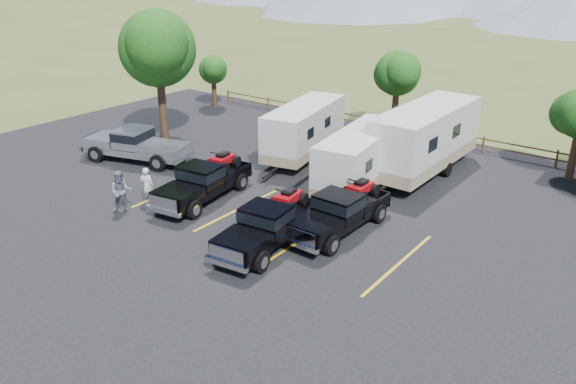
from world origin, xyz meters
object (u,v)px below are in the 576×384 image
Objects in this scene: tree_big_nw at (157,48)px; person_a at (147,186)px; rig_right at (341,211)px; pickup_silver at (136,144)px; rig_left at (204,180)px; trailer_left at (305,130)px; trailer_center at (360,160)px; person_b at (121,192)px; trailer_right at (425,140)px; rig_center at (269,223)px.

person_a is at bearing -45.80° from tree_big_nw.
pickup_silver is (-13.57, 0.46, 0.06)m from rig_right.
trailer_left is (0.20, 7.72, 0.63)m from rig_left.
trailer_center reaches higher than person_b.
rig_left is at bearing -155.42° from person_a.
rig_right is 3.24× the size of person_a.
person_a is (-8.35, -11.28, -0.96)m from trailer_right.
rig_right is 13.57m from pickup_silver.
trailer_center reaches higher than rig_right.
tree_big_nw is at bearing 166.46° from rig_right.
pickup_silver is at bearing 179.17° from rig_right.
trailer_center is 1.28× the size of pickup_silver.
tree_big_nw is 4.48× the size of person_a.
trailer_center is (13.64, 0.39, -4.05)m from tree_big_nw.
tree_big_nw is 0.92× the size of trailer_left.
rig_right is 0.66× the size of trailer_left.
tree_big_nw is at bearing 173.58° from trailer_center.
trailer_center is 11.17m from person_b.
rig_center is 0.58× the size of trailer_right.
person_a is at bearing -140.72° from trailer_center.
trailer_right is (-0.17, 8.28, 0.93)m from rig_right.
trailer_right is (1.43, 10.99, 0.92)m from rig_center.
person_a is at bearing 34.33° from person_b.
rig_right is 0.87× the size of pickup_silver.
trailer_left reaches higher than person_b.
tree_big_nw is 1.21× the size of pickup_silver.
trailer_left reaches higher than rig_left.
rig_right is at bearing 174.74° from person_a.
trailer_center is at bearing 38.50° from rig_left.
rig_center is (5.23, -1.67, -0.01)m from rig_left.
trailer_right is at bearing 46.26° from rig_left.
tree_big_nw reaches higher than trailer_right.
person_b is (-2.08, -10.96, -0.58)m from trailer_left.
trailer_right is at bearing 92.27° from rig_right.
rig_center is 3.02× the size of person_b.
person_b reaches higher than person_a.
rig_center is 7.14m from trailer_center.
trailer_center is at bearing 4.14° from person_b.
person_b is at bearing -128.44° from rig_left.
person_b is (-7.11, -1.57, 0.06)m from rig_center.
pickup_silver is 6.12m from person_a.
tree_big_nw is at bearing -163.83° from trailer_right.
pickup_silver reaches higher than person_a.
rig_left is at bearing 12.85° from person_b.
pickup_silver is at bearing 159.29° from rig_left.
rig_left reaches higher than rig_right.
person_b is at bearing -174.51° from rig_center.
rig_right is at bearing -77.04° from trailer_center.
tree_big_nw reaches higher than trailer_left.
rig_left is at bearing -30.68° from tree_big_nw.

